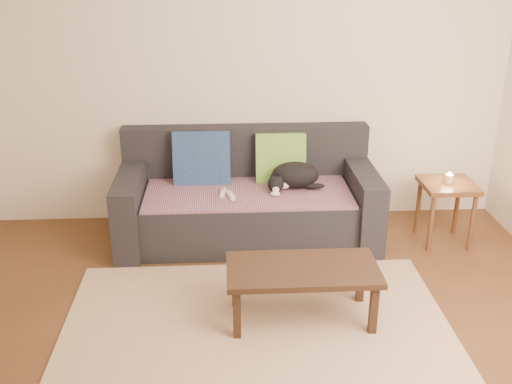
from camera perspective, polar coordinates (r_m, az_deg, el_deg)
ground at (r=3.78m, az=0.30°, el=-14.79°), size 4.50×4.50×0.00m
back_wall at (r=5.11m, az=-1.10°, el=11.25°), size 4.50×0.04×2.60m
sofa at (r=4.99m, az=-0.82°, el=-0.95°), size 2.10×0.94×0.87m
throw_blanket at (r=4.86m, az=-0.78°, el=-0.07°), size 1.66×0.74×0.02m
cushion_navy at (r=5.03m, az=-5.19°, el=3.07°), size 0.48×0.21×0.49m
cushion_green at (r=5.05m, az=2.35°, el=3.22°), size 0.42×0.18×0.43m
cat at (r=4.92m, az=3.62°, el=1.55°), size 0.47×0.35×0.21m
wii_remote_a at (r=4.75m, az=-2.43°, el=-0.31°), size 0.07×0.15×0.03m
wii_remote_b at (r=4.80m, az=-3.14°, el=-0.09°), size 0.06×0.15×0.03m
side_table at (r=5.09m, az=17.74°, el=-0.11°), size 0.42×0.42×0.52m
candle at (r=5.04m, az=17.91°, el=1.25°), size 0.06×0.06×0.09m
rug at (r=3.90m, az=0.16°, el=-13.39°), size 2.50×1.80×0.01m
coffee_table at (r=3.88m, az=4.46°, el=-7.78°), size 0.97×0.49×0.39m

